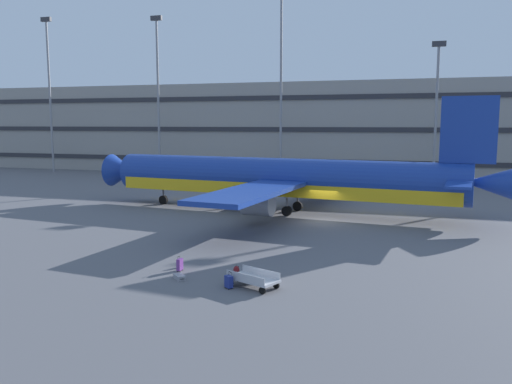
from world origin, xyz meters
name	(u,v)px	position (x,y,z in m)	size (l,w,h in m)	color
ground_plane	(321,221)	(0.00, 0.00, 0.00)	(600.00, 600.00, 0.00)	#5B5B60
terminal_structure	(368,129)	(0.00, 43.95, 7.25)	(172.23, 15.93, 14.50)	gray
airliner	(283,179)	(-4.10, 3.33, 3.10)	(39.02, 31.69, 10.35)	navy
light_mast_far_left	(49,85)	(-51.54, 31.89, 14.48)	(1.80, 0.50, 25.49)	gray
light_mast_left	(158,86)	(-31.43, 31.89, 14.01)	(1.80, 0.50, 24.56)	gray
light_mast_center_left	(281,76)	(-11.62, 31.89, 15.04)	(1.80, 0.50, 26.58)	gray
light_mast_center_right	(437,101)	(9.88, 31.89, 11.12)	(1.80, 0.50, 18.95)	gray
suitcase_navy	(229,282)	(-1.30, -19.14, 0.36)	(0.49, 0.46, 0.85)	navy
suitcase_black	(180,264)	(-4.99, -17.00, 0.37)	(0.24, 0.44, 0.83)	#72388C
suitcase_silver	(179,277)	(-4.33, -18.44, 0.12)	(0.86, 0.86, 0.24)	gray
backpack_laid_flat	(236,271)	(-1.71, -16.78, 0.24)	(0.36, 0.27, 0.54)	maroon
backpack_teal	(180,264)	(-5.28, -16.38, 0.19)	(0.38, 0.35, 0.45)	navy
baggage_cart	(253,279)	(-0.19, -18.58, 0.43)	(3.30, 2.20, 0.82)	#B7B7BC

